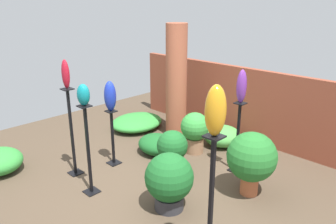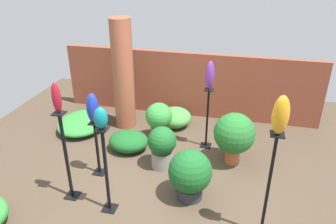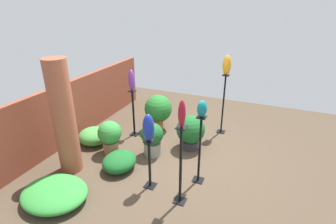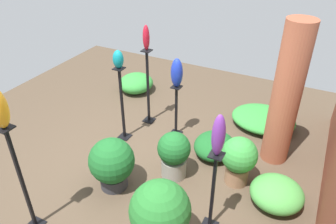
% 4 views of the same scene
% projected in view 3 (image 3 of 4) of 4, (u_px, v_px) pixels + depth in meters
% --- Properties ---
extents(ground_plane, '(8.00, 8.00, 0.00)m').
position_uv_depth(ground_plane, '(173.00, 157.00, 5.70)').
color(ground_plane, '#4C3D2D').
extents(brick_wall_back, '(5.60, 0.12, 1.43)m').
position_uv_depth(brick_wall_back, '(75.00, 109.00, 6.32)').
color(brick_wall_back, brown).
rests_on(brick_wall_back, ground).
extents(brick_pillar, '(0.42, 0.42, 2.25)m').
position_uv_depth(brick_pillar, '(64.00, 118.00, 4.87)').
color(brick_pillar, '#9E5138').
rests_on(brick_pillar, ground).
extents(pedestal_ruby, '(0.20, 0.20, 1.42)m').
position_uv_depth(pedestal_ruby, '(181.00, 169.00, 4.20)').
color(pedestal_ruby, black).
rests_on(pedestal_ruby, ground).
extents(pedestal_cobalt, '(0.20, 0.20, 0.95)m').
position_uv_depth(pedestal_cobalt, '(150.00, 166.00, 4.66)').
color(pedestal_cobalt, black).
rests_on(pedestal_cobalt, ground).
extents(pedestal_amber, '(0.20, 0.20, 1.52)m').
position_uv_depth(pedestal_amber, '(223.00, 107.00, 6.49)').
color(pedestal_amber, black).
rests_on(pedestal_amber, ground).
extents(pedestal_teal, '(0.20, 0.20, 1.33)m').
position_uv_depth(pedestal_teal, '(200.00, 153.00, 4.73)').
color(pedestal_teal, black).
rests_on(pedestal_teal, ground).
extents(pedestal_violet, '(0.20, 0.20, 1.17)m').
position_uv_depth(pedestal_violet, '(134.00, 115.00, 6.44)').
color(pedestal_violet, black).
rests_on(pedestal_violet, ground).
extents(art_vase_ruby, '(0.12, 0.11, 0.43)m').
position_uv_depth(art_vase_ruby, '(182.00, 114.00, 3.81)').
color(art_vase_ruby, maroon).
rests_on(art_vase_ruby, pedestal_ruby).
extents(art_vase_cobalt, '(0.18, 0.20, 0.49)m').
position_uv_depth(art_vase_cobalt, '(148.00, 128.00, 4.35)').
color(art_vase_cobalt, '#192D9E').
rests_on(art_vase_cobalt, pedestal_cobalt).
extents(art_vase_amber, '(0.19, 0.20, 0.47)m').
position_uv_depth(art_vase_amber, '(227.00, 65.00, 6.08)').
color(art_vase_amber, orange).
rests_on(art_vase_amber, pedestal_amber).
extents(art_vase_teal, '(0.17, 0.17, 0.29)m').
position_uv_depth(art_vase_teal, '(202.00, 109.00, 4.39)').
color(art_vase_teal, '#0F727A').
rests_on(art_vase_teal, pedestal_teal).
extents(art_vase_violet, '(0.16, 0.15, 0.51)m').
position_uv_depth(art_vase_violet, '(132.00, 80.00, 6.08)').
color(art_vase_violet, '#6B2D8C').
rests_on(art_vase_violet, pedestal_violet).
extents(potted_plant_back_center, '(0.65, 0.65, 0.79)m').
position_uv_depth(potted_plant_back_center, '(191.00, 131.00, 5.90)').
color(potted_plant_back_center, '#2D2D33').
rests_on(potted_plant_back_center, ground).
extents(potted_plant_mid_right, '(0.52, 0.52, 0.76)m').
position_uv_depth(potted_plant_mid_right, '(110.00, 135.00, 5.71)').
color(potted_plant_mid_right, '#936B4C').
rests_on(potted_plant_mid_right, ground).
extents(potted_plant_front_right, '(0.49, 0.49, 0.75)m').
position_uv_depth(potted_plant_front_right, '(152.00, 138.00, 5.64)').
color(potted_plant_front_right, gray).
rests_on(potted_plant_front_right, ground).
extents(potted_plant_walkway_edge, '(0.70, 0.70, 0.94)m').
position_uv_depth(potted_plant_walkway_edge, '(158.00, 109.00, 6.70)').
color(potted_plant_walkway_edge, '#B25B38').
rests_on(potted_plant_walkway_edge, ground).
extents(foliage_bed_east, '(0.75, 0.65, 0.34)m').
position_uv_depth(foliage_bed_east, '(119.00, 161.00, 5.25)').
color(foliage_bed_east, '#195923').
rests_on(foliage_bed_east, ground).
extents(foliage_bed_west, '(0.98, 1.16, 0.29)m').
position_uv_depth(foliage_bed_west, '(55.00, 193.00, 4.43)').
color(foliage_bed_west, '#338C38').
rests_on(foliage_bed_west, ground).
extents(foliage_bed_rear, '(0.69, 0.72, 0.38)m').
position_uv_depth(foliage_bed_rear, '(94.00, 136.00, 6.17)').
color(foliage_bed_rear, '#479942').
rests_on(foliage_bed_rear, ground).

